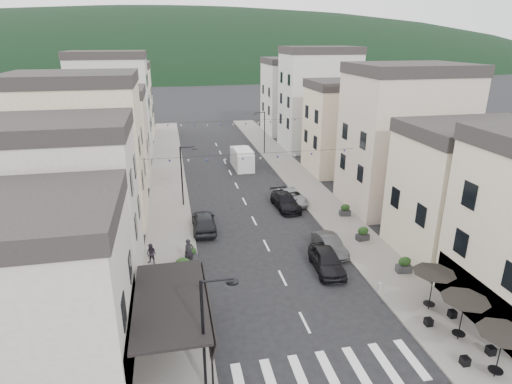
% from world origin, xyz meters
% --- Properties ---
extents(sidewalk_left, '(4.00, 76.00, 0.12)m').
position_xyz_m(sidewalk_left, '(-7.50, 32.00, 0.06)').
color(sidewalk_left, slate).
rests_on(sidewalk_left, ground).
extents(sidewalk_right, '(4.00, 76.00, 0.12)m').
position_xyz_m(sidewalk_right, '(7.50, 32.00, 0.06)').
color(sidewalk_right, slate).
rests_on(sidewalk_right, ground).
extents(hill_backdrop, '(640.00, 360.00, 70.00)m').
position_xyz_m(hill_backdrop, '(0.00, 300.00, 0.00)').
color(hill_backdrop, black).
rests_on(hill_backdrop, ground).
extents(boutique_awning, '(3.77, 7.50, 3.28)m').
position_xyz_m(boutique_awning, '(-7.25, 5.00, 3.11)').
color(boutique_awning, black).
rests_on(boutique_awning, ground).
extents(buildings_row_left, '(10.20, 54.16, 14.00)m').
position_xyz_m(buildings_row_left, '(-14.50, 37.75, 6.12)').
color(buildings_row_left, '#B3AEA4').
rests_on(buildings_row_left, ground).
extents(buildings_row_right, '(10.20, 54.16, 14.50)m').
position_xyz_m(buildings_row_right, '(14.50, 36.59, 6.32)').
color(buildings_row_right, beige).
rests_on(buildings_row_right, ground).
extents(cafe_terrace, '(2.50, 8.10, 2.53)m').
position_xyz_m(cafe_terrace, '(7.70, 2.80, 2.36)').
color(cafe_terrace, black).
rests_on(cafe_terrace, ground).
extents(streetlamp_left_near, '(1.70, 0.56, 6.00)m').
position_xyz_m(streetlamp_left_near, '(-5.82, 2.00, 3.70)').
color(streetlamp_left_near, black).
rests_on(streetlamp_left_near, ground).
extents(streetlamp_left_far, '(1.70, 0.56, 6.00)m').
position_xyz_m(streetlamp_left_far, '(-5.82, 26.00, 3.70)').
color(streetlamp_left_far, black).
rests_on(streetlamp_left_far, ground).
extents(streetlamp_right_far, '(1.70, 0.56, 6.00)m').
position_xyz_m(streetlamp_right_far, '(5.82, 44.00, 3.70)').
color(streetlamp_right_far, black).
rests_on(streetlamp_right_far, ground).
extents(bollards, '(11.66, 10.26, 0.60)m').
position_xyz_m(bollards, '(0.00, 5.50, 0.42)').
color(bollards, gray).
rests_on(bollards, ground).
extents(bunting_near, '(19.00, 0.28, 0.62)m').
position_xyz_m(bunting_near, '(0.00, 22.00, 5.65)').
color(bunting_near, black).
rests_on(bunting_near, ground).
extents(bunting_far, '(19.00, 0.28, 0.62)m').
position_xyz_m(bunting_far, '(0.00, 38.00, 5.65)').
color(bunting_far, black).
rests_on(bunting_far, ground).
extents(parked_car_a, '(2.14, 4.71, 1.57)m').
position_xyz_m(parked_car_a, '(3.34, 11.41, 0.78)').
color(parked_car_a, black).
rests_on(parked_car_a, ground).
extents(parked_car_b, '(1.76, 4.18, 1.34)m').
position_xyz_m(parked_car_b, '(4.50, 13.89, 0.67)').
color(parked_car_b, '#2E2F31').
rests_on(parked_car_b, ground).
extents(parked_car_c, '(2.64, 4.92, 1.31)m').
position_xyz_m(parked_car_c, '(4.60, 24.65, 0.66)').
color(parked_car_c, '#95979D').
rests_on(parked_car_c, ground).
extents(parked_car_d, '(2.31, 5.05, 1.43)m').
position_xyz_m(parked_car_d, '(3.57, 23.35, 0.72)').
color(parked_car_d, black).
rests_on(parked_car_d, ground).
extents(parked_car_e, '(2.09, 4.94, 1.67)m').
position_xyz_m(parked_car_e, '(-4.60, 19.86, 0.83)').
color(parked_car_e, black).
rests_on(parked_car_e, ground).
extents(delivery_van, '(2.27, 5.46, 2.59)m').
position_xyz_m(delivery_van, '(1.80, 37.67, 1.27)').
color(delivery_van, silver).
rests_on(delivery_van, ground).
extents(pedestrian_a, '(0.82, 0.66, 1.95)m').
position_xyz_m(pedestrian_a, '(-6.16, 14.05, 1.10)').
color(pedestrian_a, black).
rests_on(pedestrian_a, sidewalk_left).
extents(pedestrian_b, '(0.96, 0.89, 1.58)m').
position_xyz_m(pedestrian_b, '(-8.84, 14.62, 0.91)').
color(pedestrian_b, black).
rests_on(pedestrian_b, sidewalk_left).
extents(planter_la, '(0.97, 0.65, 1.00)m').
position_xyz_m(planter_la, '(-6.00, 14.69, 0.61)').
color(planter_la, '#2C2C2E').
rests_on(planter_la, sidewalk_left).
extents(planter_lb, '(1.30, 1.00, 1.29)m').
position_xyz_m(planter_lb, '(-6.69, 12.64, 0.75)').
color(planter_lb, '#333235').
rests_on(planter_lb, sidewalk_left).
extents(planter_ra, '(1.11, 0.71, 1.17)m').
position_xyz_m(planter_ra, '(8.48, 9.89, 0.69)').
color(planter_ra, '#323335').
rests_on(planter_ra, sidewalk_right).
extents(planter_rb, '(1.10, 0.71, 1.15)m').
position_xyz_m(planter_rb, '(7.82, 15.17, 0.68)').
color(planter_rb, '#28282A').
rests_on(planter_rb, sidewalk_right).
extents(planter_rc, '(1.07, 0.70, 1.11)m').
position_xyz_m(planter_rc, '(8.42, 20.26, 0.66)').
color(planter_rc, '#2F2F31').
rests_on(planter_rc, sidewalk_right).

